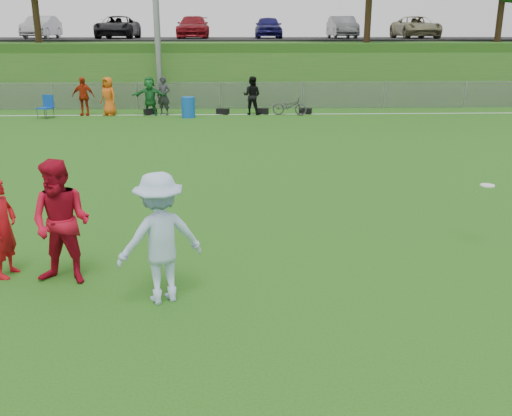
{
  "coord_description": "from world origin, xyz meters",
  "views": [
    {
      "loc": [
        0.62,
        -7.95,
        3.71
      ],
      "look_at": [
        0.95,
        0.5,
        1.05
      ],
      "focal_mm": 40.0,
      "sensor_mm": 36.0,
      "label": 1
    }
  ],
  "objects_px": {
    "frisbee": "(487,185)",
    "recycling_bin": "(188,107)",
    "player_red_center": "(61,223)",
    "bicycle": "(290,106)",
    "player_red_left": "(3,228)",
    "player_blue": "(160,238)"
  },
  "relations": [
    {
      "from": "frisbee",
      "to": "recycling_bin",
      "type": "xyz_separation_m",
      "value": [
        -6.36,
        15.78,
        -0.68
      ]
    },
    {
      "from": "player_red_center",
      "to": "bicycle",
      "type": "distance_m",
      "value": 18.3
    },
    {
      "from": "bicycle",
      "to": "frisbee",
      "type": "bearing_deg",
      "value": -158.52
    },
    {
      "from": "player_red_center",
      "to": "bicycle",
      "type": "relative_size",
      "value": 1.25
    },
    {
      "from": "player_red_left",
      "to": "player_red_center",
      "type": "bearing_deg",
      "value": -98.13
    },
    {
      "from": "player_red_left",
      "to": "recycling_bin",
      "type": "height_order",
      "value": "player_red_left"
    },
    {
      "from": "player_red_left",
      "to": "frisbee",
      "type": "xyz_separation_m",
      "value": [
        7.96,
        0.95,
        0.33
      ]
    },
    {
      "from": "player_red_center",
      "to": "recycling_bin",
      "type": "height_order",
      "value": "player_red_center"
    },
    {
      "from": "frisbee",
      "to": "player_red_center",
      "type": "bearing_deg",
      "value": -169.93
    },
    {
      "from": "player_red_center",
      "to": "recycling_bin",
      "type": "xyz_separation_m",
      "value": [
        0.61,
        17.02,
        -0.51
      ]
    },
    {
      "from": "frisbee",
      "to": "player_blue",
      "type": "bearing_deg",
      "value": -160.67
    },
    {
      "from": "recycling_bin",
      "to": "player_red_center",
      "type": "bearing_deg",
      "value": -92.04
    },
    {
      "from": "bicycle",
      "to": "player_red_center",
      "type": "bearing_deg",
      "value": 178.76
    },
    {
      "from": "frisbee",
      "to": "recycling_bin",
      "type": "height_order",
      "value": "frisbee"
    },
    {
      "from": "player_blue",
      "to": "frisbee",
      "type": "xyz_separation_m",
      "value": [
        5.43,
        1.9,
        0.18
      ]
    },
    {
      "from": "recycling_bin",
      "to": "bicycle",
      "type": "relative_size",
      "value": 0.58
    },
    {
      "from": "frisbee",
      "to": "recycling_bin",
      "type": "relative_size",
      "value": 0.27
    },
    {
      "from": "frisbee",
      "to": "bicycle",
      "type": "height_order",
      "value": "frisbee"
    },
    {
      "from": "recycling_bin",
      "to": "player_red_left",
      "type": "bearing_deg",
      "value": -95.45
    },
    {
      "from": "player_red_center",
      "to": "recycling_bin",
      "type": "distance_m",
      "value": 17.04
    },
    {
      "from": "player_red_left",
      "to": "player_blue",
      "type": "relative_size",
      "value": 0.84
    },
    {
      "from": "player_red_center",
      "to": "frisbee",
      "type": "bearing_deg",
      "value": 21.98
    }
  ]
}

